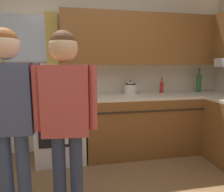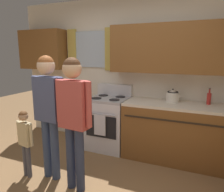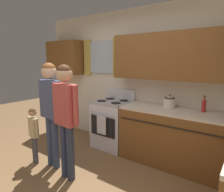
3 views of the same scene
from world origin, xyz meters
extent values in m
cube|color=silver|center=(0.00, 1.90, 1.30)|extent=(4.60, 0.10, 2.60)
cube|color=silver|center=(-0.84, 1.83, 1.72)|extent=(0.61, 0.03, 0.65)
cube|color=gold|center=(-0.45, 1.82, 1.72)|extent=(0.18, 0.04, 0.75)
cube|color=brown|center=(0.99, 1.69, 1.72)|extent=(2.62, 0.32, 0.75)
cube|color=brown|center=(1.15, 1.54, 0.43)|extent=(2.30, 0.62, 0.86)
cube|color=beige|center=(1.15, 1.54, 0.88)|extent=(2.30, 0.62, 0.04)
cube|color=#2D2319|center=(1.15, 1.23, 0.72)|extent=(2.18, 0.01, 0.02)
cube|color=silver|center=(-0.35, 1.54, 0.43)|extent=(0.66, 0.62, 0.86)
cube|color=black|center=(-0.35, 1.23, 0.48)|extent=(0.54, 0.01, 0.36)
cylinder|color=#ADADB2|center=(-0.35, 1.20, 0.70)|extent=(0.54, 0.02, 0.02)
cube|color=#ADADB2|center=(-0.35, 1.54, 0.88)|extent=(0.66, 0.62, 0.04)
cube|color=silver|center=(-0.35, 1.81, 1.00)|extent=(0.66, 0.08, 0.20)
cylinder|color=black|center=(-0.51, 1.40, 0.91)|extent=(0.17, 0.17, 0.01)
cylinder|color=black|center=(-0.18, 1.40, 0.91)|extent=(0.17, 0.17, 0.01)
cylinder|color=black|center=(-0.51, 1.68, 0.91)|extent=(0.17, 0.17, 0.01)
cylinder|color=black|center=(-0.18, 1.68, 0.91)|extent=(0.17, 0.17, 0.01)
cube|color=silver|center=(-0.35, 1.19, 0.52)|extent=(0.20, 0.02, 0.34)
cylinder|color=red|center=(1.22, 1.68, 0.99)|extent=(0.06, 0.06, 0.17)
cylinder|color=red|center=(1.22, 1.68, 1.10)|extent=(0.02, 0.02, 0.06)
cylinder|color=#3F382D|center=(1.22, 1.68, 1.14)|extent=(0.03, 0.03, 0.02)
cylinder|color=#2D6633|center=(1.88, 1.68, 1.04)|extent=(0.08, 0.08, 0.28)
cylinder|color=#2D6633|center=(1.88, 1.68, 1.23)|extent=(0.03, 0.03, 0.10)
cylinder|color=#3F382D|center=(1.88, 1.68, 1.29)|extent=(0.03, 0.03, 0.02)
cylinder|color=silver|center=(0.70, 1.67, 0.97)|extent=(0.20, 0.20, 0.14)
cone|color=silver|center=(0.70, 1.67, 1.06)|extent=(0.18, 0.18, 0.05)
sphere|color=black|center=(0.70, 1.67, 1.09)|extent=(0.02, 0.02, 0.02)
cone|color=silver|center=(0.83, 1.67, 1.00)|extent=(0.09, 0.04, 0.07)
torus|color=black|center=(0.70, 1.67, 1.05)|extent=(0.17, 0.17, 0.02)
cylinder|color=#38476B|center=(-0.59, 0.37, 0.40)|extent=(0.11, 0.11, 0.80)
cylinder|color=#38476B|center=(-0.73, 0.38, 0.40)|extent=(0.11, 0.11, 0.80)
cube|color=#47517A|center=(-0.66, 0.37, 1.08)|extent=(0.38, 0.18, 0.57)
cylinder|color=#47517A|center=(-0.45, 0.36, 1.11)|extent=(0.07, 0.07, 0.52)
sphere|color=beige|center=(-0.66, 0.37, 1.50)|extent=(0.22, 0.22, 0.22)
sphere|color=brown|center=(-0.66, 0.37, 1.52)|extent=(0.20, 0.20, 0.20)
cylinder|color=#2D3856|center=(-0.16, 0.28, 0.40)|extent=(0.11, 0.11, 0.79)
cylinder|color=#2D3856|center=(-0.30, 0.29, 0.40)|extent=(0.11, 0.11, 0.79)
cube|color=#BF4C47|center=(-0.23, 0.29, 1.07)|extent=(0.38, 0.19, 0.56)
cylinder|color=#BF4C47|center=(-0.01, 0.26, 1.09)|extent=(0.07, 0.07, 0.52)
cylinder|color=#BF4C47|center=(-0.44, 0.31, 1.09)|extent=(0.07, 0.07, 0.52)
sphere|color=#DBAD84|center=(-0.23, 0.29, 1.48)|extent=(0.22, 0.22, 0.22)
sphere|color=#4C2D19|center=(-0.23, 0.29, 1.51)|extent=(0.20, 0.20, 0.20)
camera|label=1|loc=(-0.16, -1.30, 1.35)|focal=32.21mm
camera|label=2|loc=(1.12, -1.73, 1.64)|focal=34.21mm
camera|label=3|loc=(1.81, -1.45, 1.65)|focal=31.86mm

